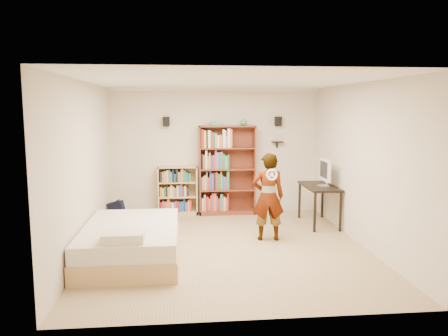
# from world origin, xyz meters

# --- Properties ---
(ground) EXTENTS (4.50, 5.00, 0.01)m
(ground) POSITION_xyz_m (0.00, 0.00, 0.00)
(ground) COLOR tan
(ground) RESTS_ON ground
(room_shell) EXTENTS (4.52, 5.02, 2.71)m
(room_shell) POSITION_xyz_m (0.00, 0.00, 1.76)
(room_shell) COLOR beige
(room_shell) RESTS_ON ground
(crown_molding) EXTENTS (4.50, 5.00, 0.06)m
(crown_molding) POSITION_xyz_m (0.00, 0.00, 2.67)
(crown_molding) COLOR white
(crown_molding) RESTS_ON room_shell
(speaker_left) EXTENTS (0.14, 0.12, 0.20)m
(speaker_left) POSITION_xyz_m (-1.05, 2.40, 2.00)
(speaker_left) COLOR black
(speaker_left) RESTS_ON room_shell
(speaker_right) EXTENTS (0.14, 0.12, 0.20)m
(speaker_right) POSITION_xyz_m (1.35, 2.40, 2.00)
(speaker_right) COLOR black
(speaker_right) RESTS_ON room_shell
(wall_shelf) EXTENTS (0.25, 0.16, 0.02)m
(wall_shelf) POSITION_xyz_m (1.35, 2.41, 1.55)
(wall_shelf) COLOR black
(wall_shelf) RESTS_ON room_shell
(tall_bookshelf) EXTENTS (1.21, 0.35, 1.91)m
(tall_bookshelf) POSITION_xyz_m (0.23, 2.32, 0.95)
(tall_bookshelf) COLOR brown
(tall_bookshelf) RESTS_ON ground
(low_bookshelf) EXTENTS (0.84, 0.32, 1.05)m
(low_bookshelf) POSITION_xyz_m (-0.83, 2.34, 0.53)
(low_bookshelf) COLOR tan
(low_bookshelf) RESTS_ON ground
(computer_desk) EXTENTS (0.57, 1.14, 0.78)m
(computer_desk) POSITION_xyz_m (1.94, 1.27, 0.39)
(computer_desk) COLOR black
(computer_desk) RESTS_ON ground
(imac) EXTENTS (0.15, 0.53, 0.53)m
(imac) POSITION_xyz_m (2.00, 1.19, 1.04)
(imac) COLOR white
(imac) RESTS_ON computer_desk
(daybed) EXTENTS (1.43, 2.19, 0.65)m
(daybed) POSITION_xyz_m (-1.52, -0.36, 0.32)
(daybed) COLOR silver
(daybed) RESTS_ON ground
(person) EXTENTS (0.58, 0.39, 1.53)m
(person) POSITION_xyz_m (0.74, 0.37, 0.76)
(person) COLOR black
(person) RESTS_ON ground
(wii_wheel) EXTENTS (0.19, 0.07, 0.20)m
(wii_wheel) POSITION_xyz_m (0.74, 0.08, 1.19)
(wii_wheel) COLOR white
(wii_wheel) RESTS_ON person
(navy_bag) EXTENTS (0.37, 0.28, 0.45)m
(navy_bag) POSITION_xyz_m (-2.03, 1.78, 0.22)
(navy_bag) COLOR black
(navy_bag) RESTS_ON ground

